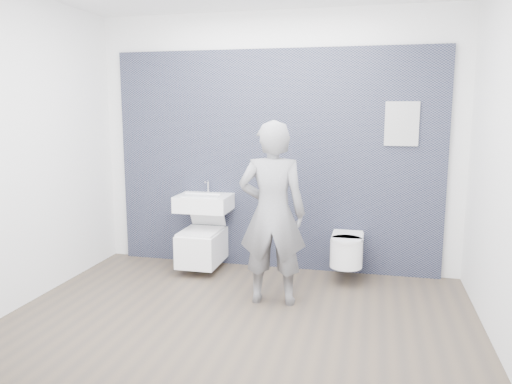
% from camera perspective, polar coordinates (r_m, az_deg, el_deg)
% --- Properties ---
extents(ground, '(4.00, 4.00, 0.00)m').
position_cam_1_polar(ground, '(4.41, -1.87, -14.23)').
color(ground, '#4E4134').
rests_on(ground, ground).
extents(room_shell, '(4.00, 4.00, 4.00)m').
position_cam_1_polar(room_shell, '(4.03, -2.00, 9.01)').
color(room_shell, white).
rests_on(room_shell, ground).
extents(tile_wall, '(3.60, 0.06, 2.40)m').
position_cam_1_polar(tile_wall, '(5.75, 2.04, -8.45)').
color(tile_wall, black).
rests_on(tile_wall, ground).
extents(washbasin, '(0.58, 0.44, 0.44)m').
position_cam_1_polar(washbasin, '(5.52, -5.98, -1.19)').
color(washbasin, white).
rests_on(washbasin, ground).
extents(toilet_square, '(0.42, 0.61, 0.77)m').
position_cam_1_polar(toilet_square, '(5.55, -6.18, -6.02)').
color(toilet_square, white).
rests_on(toilet_square, ground).
extents(toilet_rounded, '(0.33, 0.56, 0.30)m').
position_cam_1_polar(toilet_rounded, '(5.26, 10.34, -6.51)').
color(toilet_rounded, white).
rests_on(toilet_rounded, ground).
extents(info_placard, '(0.34, 0.03, 0.45)m').
position_cam_1_polar(info_placard, '(5.61, 15.53, -9.27)').
color(info_placard, silver).
rests_on(info_placard, ground).
extents(visitor, '(0.65, 0.46, 1.68)m').
position_cam_1_polar(visitor, '(4.51, 1.88, -2.48)').
color(visitor, gray).
rests_on(visitor, ground).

